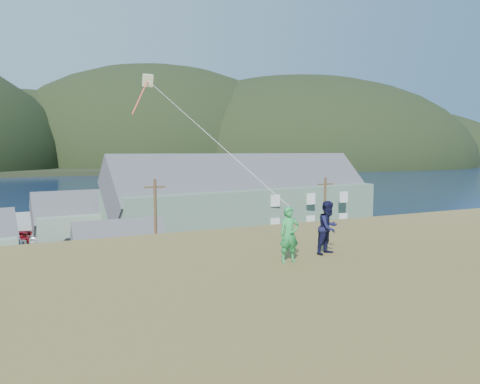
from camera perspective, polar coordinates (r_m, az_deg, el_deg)
name	(u,v)px	position (r m, az deg, el deg)	size (l,w,h in m)	color
ground	(171,295)	(33.37, -9.22, -13.42)	(900.00, 900.00, 0.00)	#0A1638
grass_strip	(178,303)	(31.53, -8.25, -14.45)	(110.00, 8.00, 0.10)	#4C3D19
waterfront_lot	(131,248)	(49.40, -14.38, -7.23)	(72.00, 36.00, 0.12)	#28282B
wharf	(65,218)	(71.33, -22.35, -3.28)	(26.00, 14.00, 0.90)	gray
far_shore	(59,164)	(360.78, -22.97, 3.44)	(900.00, 320.00, 2.00)	black
far_hills	(116,164)	(313.11, -16.23, 3.60)	(760.00, 265.00, 143.00)	black
lodge	(249,197)	(55.00, 1.25, -0.72)	(37.00, 15.23, 12.63)	slate
shed_white	(121,252)	(37.56, -15.56, -7.72)	(7.77, 5.34, 6.03)	silver
shed_palegreen_far	(82,218)	(54.82, -20.31, -3.23)	(11.55, 7.38, 7.36)	gray
utility_poles	(148,234)	(33.36, -12.16, -5.55)	(31.49, 0.24, 9.18)	#47331E
parked_cars	(35,241)	(52.80, -25.64, -5.92)	(23.93, 12.12, 1.52)	navy
kite_flyer_green	(289,235)	(13.80, 6.58, -5.66)	(0.65, 0.43, 1.78)	#268D43
kite_flyer_navy	(328,228)	(15.10, 11.70, -4.66)	(0.90, 0.70, 1.84)	black
kite_rig	(148,84)	(20.80, -12.12, 13.86)	(1.89, 4.65, 10.49)	beige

